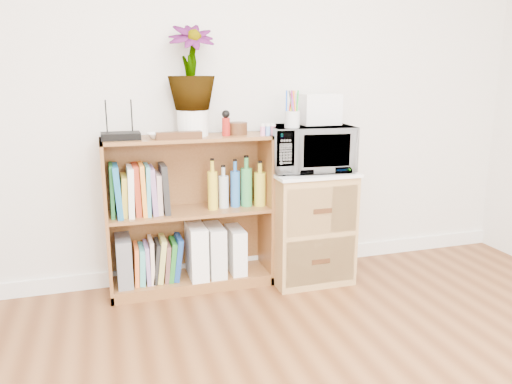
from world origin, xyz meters
name	(u,v)px	position (x,y,z in m)	size (l,w,h in m)	color
skirting_board	(239,264)	(0.00, 2.24, 0.05)	(4.00, 0.02, 0.10)	white
bookshelf	(190,214)	(-0.35, 2.10, 0.47)	(1.00, 0.30, 0.95)	brown
wicker_unit	(307,226)	(0.40, 2.02, 0.35)	(0.50, 0.45, 0.70)	#9E7542
microwave	(310,148)	(0.40, 2.02, 0.86)	(0.50, 0.34, 0.28)	silver
pen_cup	(292,119)	(0.25, 1.94, 1.05)	(0.09, 0.09, 0.10)	silver
small_appliance	(318,109)	(0.48, 2.09, 1.09)	(0.24, 0.20, 0.19)	white
router	(121,136)	(-0.73, 2.08, 0.97)	(0.22, 0.15, 0.04)	black
white_bowl	(158,136)	(-0.52, 2.07, 0.97)	(0.13, 0.13, 0.03)	white
plant_pot	(193,123)	(-0.31, 2.12, 1.03)	(0.18, 0.18, 0.15)	white
potted_plant	(191,67)	(-0.31, 2.12, 1.35)	(0.27, 0.27, 0.49)	#307833
trinket_box	(179,135)	(-0.41, 2.00, 0.97)	(0.26, 0.06, 0.04)	#39230F
kokeshi_doll	(226,127)	(-0.12, 2.06, 1.00)	(0.05, 0.05, 0.11)	maroon
wooden_bowl	(237,128)	(-0.04, 2.11, 0.99)	(0.13, 0.13, 0.07)	#3D1F10
paint_jars	(268,131)	(0.12, 2.01, 0.98)	(0.11, 0.04, 0.06)	pink
file_box	(124,260)	(-0.76, 2.10, 0.22)	(0.09, 0.23, 0.29)	slate
magazine_holder_left	(196,250)	(-0.32, 2.09, 0.24)	(0.11, 0.27, 0.33)	white
magazine_holder_mid	(215,250)	(-0.20, 2.09, 0.23)	(0.10, 0.25, 0.32)	white
magazine_holder_right	(236,250)	(-0.06, 2.09, 0.21)	(0.09, 0.23, 0.29)	white
cookbooks	(139,191)	(-0.65, 2.10, 0.64)	(0.34, 0.20, 0.31)	#1C6B31
liquor_bottles	(237,184)	(-0.05, 2.10, 0.64)	(0.37, 0.07, 0.31)	gold
lower_books	(158,260)	(-0.56, 2.10, 0.19)	(0.30, 0.19, 0.27)	orange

